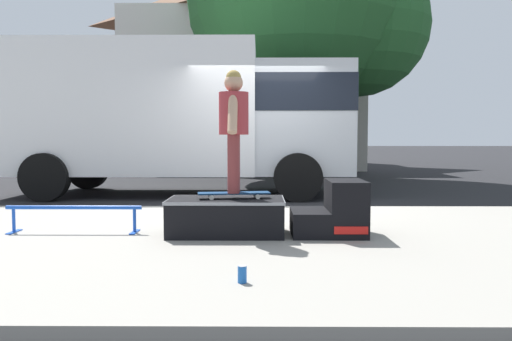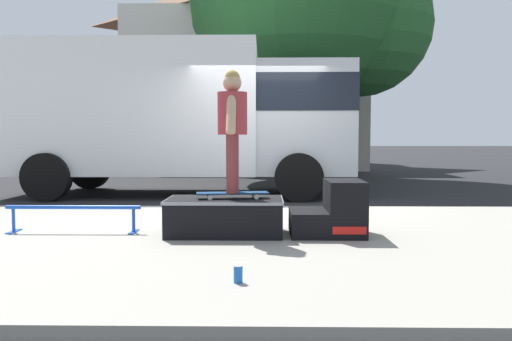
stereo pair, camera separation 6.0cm
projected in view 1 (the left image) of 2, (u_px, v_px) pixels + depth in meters
name	position (u px, v px, depth m)	size (l,w,h in m)	color
ground_plane	(257.00, 209.00, 8.30)	(140.00, 140.00, 0.00)	black
sidewalk_slab	(255.00, 244.00, 5.30)	(50.00, 5.00, 0.12)	gray
skate_box	(226.00, 215.00, 5.49)	(1.26, 0.71, 0.39)	black
kicker_ramp	(334.00, 212.00, 5.48)	(0.79, 0.68, 0.59)	black
grind_rail	(74.00, 212.00, 5.60)	(1.51, 0.28, 0.30)	blue
skateboard	(234.00, 193.00, 5.48)	(0.80, 0.32, 0.07)	navy
skater_kid	(234.00, 121.00, 5.43)	(0.32, 0.68, 1.32)	brown
soda_can	(242.00, 274.00, 3.65)	(0.07, 0.07, 0.13)	#1959B2
box_truck	(182.00, 113.00, 10.40)	(6.91, 2.63, 3.05)	white
street_tree_main	(310.00, 3.00, 14.31)	(6.89, 6.27, 8.31)	brown
house_behind	(244.00, 67.00, 21.71)	(9.54, 8.23, 8.40)	silver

